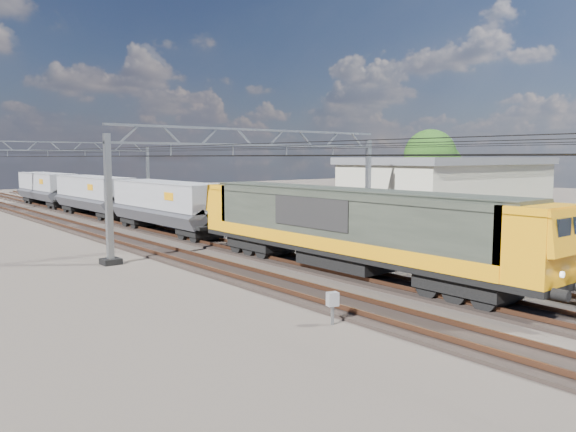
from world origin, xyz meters
TOP-DOWN VIEW (x-y plane):
  - ground at (0.00, 0.00)m, footprint 160.00×160.00m
  - track_outer_west at (-6.00, 0.00)m, footprint 2.60×140.00m
  - track_loco at (-2.00, 0.00)m, footprint 2.60×140.00m
  - track_inner_east at (2.00, 0.00)m, footprint 2.60×140.00m
  - track_outer_east at (6.00, 0.00)m, footprint 2.60×140.00m
  - catenary_gantry_mid at (0.00, 4.00)m, footprint 19.90×0.90m
  - catenary_gantry_far at (0.00, 40.00)m, footprint 19.90×0.90m
  - overhead_wires at (0.00, 8.00)m, footprint 12.03×140.00m
  - locomotive at (-2.00, -5.28)m, footprint 2.76×21.10m
  - hopper_wagon_lead at (-2.00, 12.42)m, footprint 3.38×13.00m
  - hopper_wagon_mid at (-2.00, 26.62)m, footprint 3.38×13.00m
  - hopper_wagon_third at (-2.00, 40.82)m, footprint 3.38×13.00m
  - trackside_cabinet at (-7.92, -10.63)m, footprint 0.43×0.37m
  - industrial_shed at (22.00, 6.00)m, footprint 18.60×10.60m
  - tree_far at (30.32, 13.79)m, footprint 6.01×5.61m

SIDE VIEW (x-z plane):
  - ground at x=0.00m, z-range 0.00..0.00m
  - track_outer_west at x=-6.00m, z-range -0.08..0.22m
  - track_loco at x=-2.00m, z-range -0.08..0.22m
  - track_inner_east at x=2.00m, z-range -0.08..0.22m
  - track_outer_east at x=6.00m, z-range -0.08..0.22m
  - trackside_cabinet at x=-7.92m, z-range 0.27..1.35m
  - hopper_wagon_lead at x=-2.00m, z-range 0.60..3.86m
  - hopper_wagon_mid at x=-2.00m, z-range 0.60..3.86m
  - hopper_wagon_third at x=-2.00m, z-range 0.60..3.86m
  - locomotive at x=-2.00m, z-range 0.52..4.14m
  - industrial_shed at x=22.00m, z-range 0.03..5.43m
  - catenary_gantry_mid at x=0.00m, z-range 0.35..7.46m
  - catenary_gantry_far at x=0.00m, z-range 0.35..7.46m
  - tree_far at x=30.32m, z-range 1.16..9.57m
  - overhead_wires at x=0.00m, z-range 5.48..6.02m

